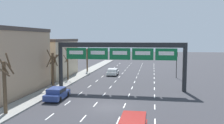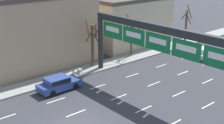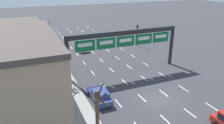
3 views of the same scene
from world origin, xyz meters
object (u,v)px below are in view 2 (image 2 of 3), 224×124
(tree_bare_closest, at_px, (93,42))
(sign_gantry, at_px, (160,41))
(tree_bare_second, at_px, (186,24))
(car_blue, at_px, (59,83))
(tree_bare_third, at_px, (132,36))
(car_white, at_px, (206,52))

(tree_bare_closest, bearing_deg, sign_gantry, 1.40)
(tree_bare_closest, bearing_deg, tree_bare_second, 87.87)
(car_blue, distance_m, tree_bare_closest, 8.07)
(tree_bare_closest, distance_m, tree_bare_second, 17.49)
(sign_gantry, xyz_separation_m, tree_bare_second, (-9.53, 17.22, -2.28))
(car_blue, xyz_separation_m, tree_bare_closest, (-3.37, 6.94, 2.37))
(tree_bare_second, height_order, tree_bare_third, tree_bare_second)
(tree_bare_second, bearing_deg, tree_bare_closest, -92.13)
(tree_bare_third, bearing_deg, tree_bare_second, 87.28)
(sign_gantry, relative_size, tree_bare_third, 3.30)
(sign_gantry, height_order, tree_bare_third, sign_gantry)
(car_white, relative_size, car_blue, 0.92)
(tree_bare_second, relative_size, tree_bare_third, 1.05)
(car_white, bearing_deg, car_blue, -99.76)
(car_blue, height_order, tree_bare_closest, tree_bare_closest)
(car_blue, distance_m, tree_bare_third, 13.88)
(sign_gantry, xyz_separation_m, car_blue, (-6.81, -7.18, -4.50))
(car_white, height_order, tree_bare_third, tree_bare_third)
(sign_gantry, bearing_deg, tree_bare_second, 118.95)
(sign_gantry, distance_m, car_white, 14.51)
(sign_gantry, distance_m, tree_bare_third, 12.04)
(tree_bare_closest, relative_size, tree_bare_third, 0.99)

